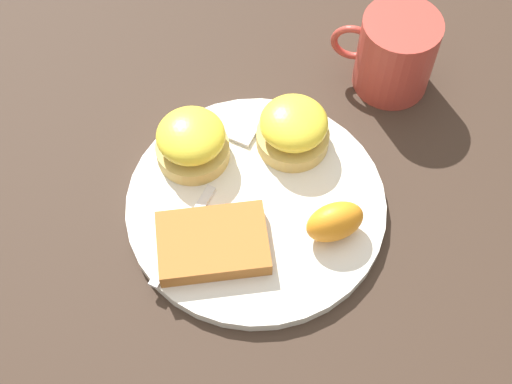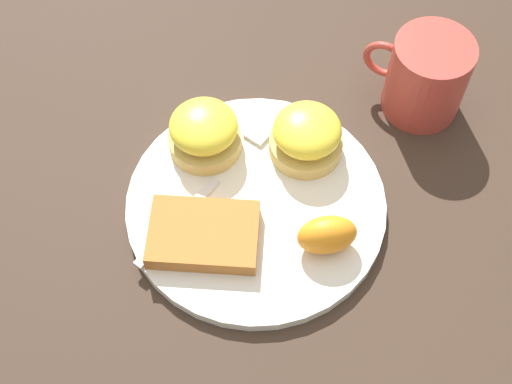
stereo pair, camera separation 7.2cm
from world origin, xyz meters
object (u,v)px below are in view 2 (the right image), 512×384
object	(u,v)px
sandwich_benedict_left	(307,136)
fork	(222,174)
sandwich_benedict_right	(204,132)
hashbrown_patty	(204,235)
cup	(426,77)
orange_wedge	(327,235)

from	to	relation	value
sandwich_benedict_left	fork	world-z (taller)	sandwich_benedict_left
sandwich_benedict_right	hashbrown_patty	bearing A→B (deg)	116.35
sandwich_benedict_right	cup	size ratio (longest dim) A/B	0.66
sandwich_benedict_left	sandwich_benedict_right	distance (m)	0.11
sandwich_benedict_right	orange_wedge	bearing A→B (deg)	161.04
orange_wedge	fork	xyz separation A→B (m)	(0.13, -0.03, -0.02)
hashbrown_patty	fork	bearing A→B (deg)	-76.86
sandwich_benedict_left	orange_wedge	distance (m)	0.12
sandwich_benedict_left	cup	bearing A→B (deg)	-126.14
sandwich_benedict_right	cup	world-z (taller)	cup
fork	sandwich_benedict_left	bearing A→B (deg)	-135.00
orange_wedge	hashbrown_patty	bearing A→B (deg)	21.96
cup	sandwich_benedict_left	bearing A→B (deg)	53.86
sandwich_benedict_left	fork	bearing A→B (deg)	45.00
sandwich_benedict_right	fork	xyz separation A→B (m)	(-0.03, 0.03, -0.02)
hashbrown_patty	orange_wedge	world-z (taller)	orange_wedge
hashbrown_patty	cup	size ratio (longest dim) A/B	0.92
sandwich_benedict_right	fork	bearing A→B (deg)	141.29
cup	fork	bearing A→B (deg)	50.44
hashbrown_patty	orange_wedge	bearing A→B (deg)	-158.04
hashbrown_patty	fork	distance (m)	0.08
sandwich_benedict_right	cup	distance (m)	0.25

